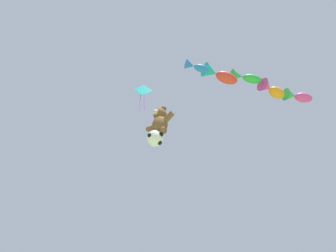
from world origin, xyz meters
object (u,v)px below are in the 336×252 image
object	(u,v)px
fish_kite_crimson	(219,75)
fish_kite_tangerine	(271,90)
teddy_bear_kite	(160,122)
diamond_kite	(143,92)
fish_kite_magenta	(297,96)
fish_kite_cobalt	(196,67)
soccer_ball_kite	(155,138)
fish_kite_emerald	(245,77)

from	to	relation	value
fish_kite_crimson	fish_kite_tangerine	size ratio (longest dim) A/B	1.16
teddy_bear_kite	diamond_kite	bearing A→B (deg)	-127.37
fish_kite_crimson	fish_kite_magenta	world-z (taller)	fish_kite_magenta
teddy_bear_kite	fish_kite_crimson	bearing A→B (deg)	8.58
fish_kite_cobalt	fish_kite_crimson	bearing A→B (deg)	72.95
soccer_ball_kite	fish_kite_tangerine	size ratio (longest dim) A/B	0.53
fish_kite_tangerine	teddy_bear_kite	bearing A→B (deg)	-145.30
teddy_bear_kite	fish_kite_magenta	distance (m)	10.07
soccer_ball_kite	fish_kite_magenta	world-z (taller)	fish_kite_magenta
fish_kite_magenta	diamond_kite	bearing A→B (deg)	-137.85
soccer_ball_kite	fish_kite_crimson	bearing A→B (deg)	8.48
fish_kite_emerald	fish_kite_tangerine	world-z (taller)	fish_kite_emerald
fish_kite_tangerine	fish_kite_magenta	distance (m)	2.24
soccer_ball_kite	fish_kite_cobalt	bearing A→B (deg)	-13.52
fish_kite_crimson	diamond_kite	distance (m)	5.69
fish_kite_cobalt	diamond_kite	xyz separation A→B (m)	(-4.76, 0.03, 1.72)
fish_kite_magenta	fish_kite_crimson	bearing A→B (deg)	-117.06
fish_kite_crimson	fish_kite_emerald	xyz separation A→B (m)	(1.02, 1.73, 0.56)
soccer_ball_kite	fish_kite_tangerine	bearing A→B (deg)	33.66
fish_kite_cobalt	soccer_ball_kite	bearing A→B (deg)	166.48
teddy_bear_kite	diamond_kite	xyz separation A→B (m)	(-0.79, -1.04, 2.91)
fish_kite_emerald	diamond_kite	distance (m)	7.22
fish_kite_tangerine	soccer_ball_kite	bearing A→B (deg)	-146.34
soccer_ball_kite	fish_kite_cobalt	world-z (taller)	fish_kite_cobalt
diamond_kite	fish_kite_tangerine	bearing A→B (deg)	37.25
soccer_ball_kite	diamond_kite	distance (m)	4.35
diamond_kite	fish_kite_cobalt	bearing A→B (deg)	-0.33
fish_kite_magenta	fish_kite_cobalt	bearing A→B (deg)	-114.85
fish_kite_cobalt	fish_kite_crimson	xyz separation A→B (m)	(0.54, 1.75, 0.52)
fish_kite_cobalt	fish_kite_emerald	size ratio (longest dim) A/B	0.69
teddy_bear_kite	diamond_kite	size ratio (longest dim) A/B	0.85
fish_kite_emerald	fish_kite_cobalt	bearing A→B (deg)	-114.12
fish_kite_cobalt	fish_kite_tangerine	xyz separation A→B (m)	(2.42, 5.49, 0.91)
fish_kite_crimson	diamond_kite	bearing A→B (deg)	-162.02
fish_kite_cobalt	fish_kite_emerald	world-z (taller)	fish_kite_emerald
fish_kite_crimson	fish_kite_magenta	xyz separation A→B (m)	(2.92, 5.72, 0.60)
fish_kite_tangerine	diamond_kite	bearing A→B (deg)	-142.75
fish_kite_magenta	diamond_kite	xyz separation A→B (m)	(-8.22, -7.44, 0.60)
soccer_ball_kite	fish_kite_emerald	bearing A→B (deg)	22.76
fish_kite_cobalt	fish_kite_crimson	size ratio (longest dim) A/B	0.60
fish_kite_crimson	fish_kite_emerald	size ratio (longest dim) A/B	1.15
fish_kite_tangerine	diamond_kite	distance (m)	9.06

